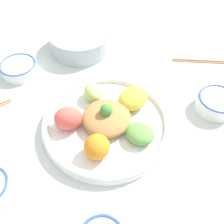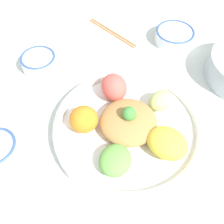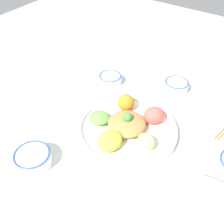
{
  "view_description": "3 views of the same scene",
  "coord_description": "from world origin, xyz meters",
  "px_view_note": "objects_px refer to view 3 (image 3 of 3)",
  "views": [
    {
      "loc": [
        -0.29,
        -0.31,
        0.58
      ],
      "look_at": [
        0.04,
        0.03,
        0.02
      ],
      "focal_mm": 42.0,
      "sensor_mm": 36.0,
      "label": 1
    },
    {
      "loc": [
        0.16,
        -0.28,
        0.53
      ],
      "look_at": [
        -0.03,
        -0.01,
        0.09
      ],
      "focal_mm": 42.0,
      "sensor_mm": 36.0,
      "label": 2
    },
    {
      "loc": [
        0.55,
        0.34,
        0.67
      ],
      "look_at": [
        0.02,
        -0.03,
        0.09
      ],
      "focal_mm": 42.0,
      "sensor_mm": 36.0,
      "label": 3
    }
  ],
  "objects_px": {
    "rice_bowl_plain": "(176,85)",
    "side_serving_bowl": "(202,219)",
    "salad_platter": "(127,127)",
    "serving_spoon_main": "(78,72)",
    "sauce_bowl_dark": "(33,158)",
    "rice_bowl_blue": "(110,79)"
  },
  "relations": [
    {
      "from": "sauce_bowl_dark",
      "to": "side_serving_bowl",
      "type": "relative_size",
      "value": 0.52
    },
    {
      "from": "salad_platter",
      "to": "sauce_bowl_dark",
      "type": "xyz_separation_m",
      "value": [
        0.28,
        -0.17,
        0.0
      ]
    },
    {
      "from": "sauce_bowl_dark",
      "to": "rice_bowl_plain",
      "type": "bearing_deg",
      "value": 161.16
    },
    {
      "from": "rice_bowl_plain",
      "to": "serving_spoon_main",
      "type": "bearing_deg",
      "value": -71.94
    },
    {
      "from": "sauce_bowl_dark",
      "to": "side_serving_bowl",
      "type": "xyz_separation_m",
      "value": [
        -0.1,
        0.5,
        0.01
      ]
    },
    {
      "from": "side_serving_bowl",
      "to": "serving_spoon_main",
      "type": "height_order",
      "value": "side_serving_bowl"
    },
    {
      "from": "salad_platter",
      "to": "serving_spoon_main",
      "type": "distance_m",
      "value": 0.42
    },
    {
      "from": "rice_bowl_blue",
      "to": "sauce_bowl_dark",
      "type": "relative_size",
      "value": 0.85
    },
    {
      "from": "sauce_bowl_dark",
      "to": "serving_spoon_main",
      "type": "xyz_separation_m",
      "value": [
        -0.46,
        -0.22,
        -0.02
      ]
    },
    {
      "from": "salad_platter",
      "to": "sauce_bowl_dark",
      "type": "relative_size",
      "value": 3.08
    },
    {
      "from": "salad_platter",
      "to": "side_serving_bowl",
      "type": "xyz_separation_m",
      "value": [
        0.17,
        0.33,
        0.01
      ]
    },
    {
      "from": "salad_platter",
      "to": "side_serving_bowl",
      "type": "relative_size",
      "value": 1.61
    },
    {
      "from": "rice_bowl_blue",
      "to": "sauce_bowl_dark",
      "type": "xyz_separation_m",
      "value": [
        0.49,
        0.05,
        0.0
      ]
    },
    {
      "from": "rice_bowl_blue",
      "to": "sauce_bowl_dark",
      "type": "distance_m",
      "value": 0.49
    },
    {
      "from": "sauce_bowl_dark",
      "to": "rice_bowl_blue",
      "type": "bearing_deg",
      "value": -174.14
    },
    {
      "from": "sauce_bowl_dark",
      "to": "serving_spoon_main",
      "type": "distance_m",
      "value": 0.51
    },
    {
      "from": "rice_bowl_blue",
      "to": "serving_spoon_main",
      "type": "relative_size",
      "value": 0.88
    },
    {
      "from": "salad_platter",
      "to": "serving_spoon_main",
      "type": "height_order",
      "value": "salad_platter"
    },
    {
      "from": "rice_bowl_plain",
      "to": "side_serving_bowl",
      "type": "distance_m",
      "value": 0.58
    },
    {
      "from": "sauce_bowl_dark",
      "to": "salad_platter",
      "type": "bearing_deg",
      "value": 149.33
    },
    {
      "from": "side_serving_bowl",
      "to": "serving_spoon_main",
      "type": "relative_size",
      "value": 1.99
    },
    {
      "from": "side_serving_bowl",
      "to": "sauce_bowl_dark",
      "type": "bearing_deg",
      "value": -78.14
    }
  ]
}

